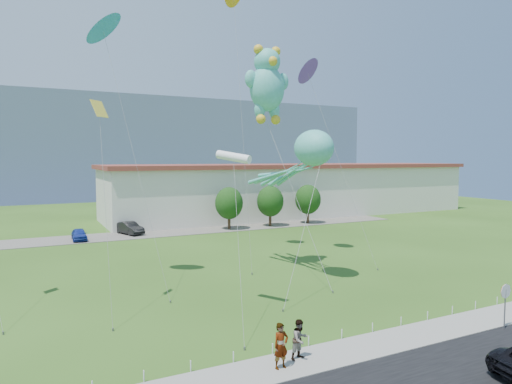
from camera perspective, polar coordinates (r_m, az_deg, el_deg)
ground at (r=25.09m, az=6.88°, el=-17.13°), size 160.00×160.00×0.00m
sidewalk at (r=23.01m, az=10.89°, el=-19.09°), size 80.00×2.50×0.10m
parking_strip at (r=56.70m, az=-13.14°, el=-5.11°), size 70.00×6.00×0.06m
hill_ridge at (r=140.08m, az=-21.45°, el=5.32°), size 160.00×50.00×25.00m
warehouse at (r=74.63m, az=4.88°, el=0.37°), size 61.00×15.00×8.20m
stop_sign at (r=28.11m, az=28.73°, el=-11.26°), size 0.80×0.07×2.50m
rope_fence at (r=24.01m, az=8.69°, el=-17.52°), size 26.05×0.05×0.50m
tree_near at (r=58.45m, az=-3.39°, el=-1.41°), size 3.60×3.60×5.47m
tree_mid at (r=61.06m, az=1.79°, el=-1.17°), size 3.60×3.60×5.47m
tree_far at (r=64.13m, az=6.51°, el=-0.93°), size 3.60×3.60×5.47m
pedestrian_left at (r=20.69m, az=3.14°, el=-18.63°), size 0.76×0.53×1.98m
pedestrian_right at (r=21.63m, az=5.52°, el=-17.85°), size 1.00×0.85×1.81m
parked_car_blue at (r=54.44m, az=-21.23°, el=-4.96°), size 1.60×3.80×1.28m
parked_car_black at (r=56.83m, az=-15.55°, el=-4.35°), size 2.97×4.76×1.48m
octopus_kite at (r=34.71m, az=5.80°, el=4.00°), size 6.64×12.32×11.20m
teddy_bear_kite at (r=36.78m, az=1.41°, el=13.48°), size 3.83×8.55×17.92m
small_kite_yellow at (r=28.16m, az=-18.84°, el=7.12°), size 1.29×4.57×12.47m
small_kite_purple at (r=42.91m, az=6.68°, el=14.26°), size 3.18×7.96×17.72m
small_kite_white at (r=26.49m, az=-2.82°, el=4.23°), size 2.05×6.35×9.65m
small_kite_blue at (r=34.89m, az=-18.38°, el=18.16°), size 3.74×6.68×18.79m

